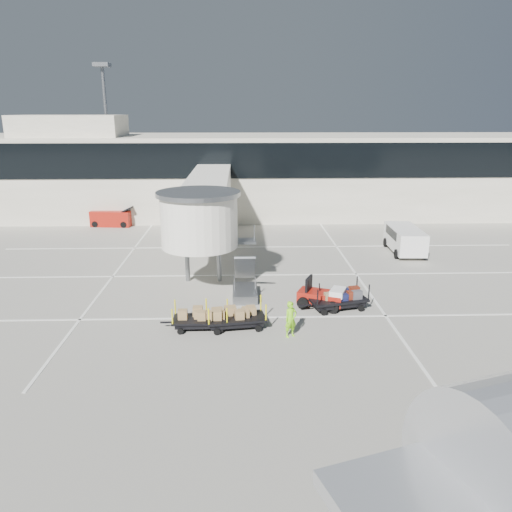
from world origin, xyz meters
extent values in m
plane|color=#B7B3A4|center=(0.00, 0.00, 0.00)|extent=(140.00, 140.00, 0.00)
cube|color=white|center=(0.00, 2.00, 0.01)|extent=(40.00, 0.15, 0.02)
cube|color=white|center=(0.00, 9.00, 0.01)|extent=(40.00, 0.15, 0.02)
cube|color=white|center=(0.00, 16.00, 0.01)|extent=(40.00, 0.15, 0.02)
cube|color=white|center=(6.00, 10.00, 0.01)|extent=(0.15, 30.00, 0.02)
cube|color=white|center=(-10.00, 10.00, 0.01)|extent=(0.15, 30.00, 0.02)
cube|color=silver|center=(0.00, 30.00, 4.00)|extent=(64.00, 12.00, 8.00)
cube|color=black|center=(0.00, 23.95, 6.00)|extent=(64.00, 0.12, 3.20)
cube|color=silver|center=(-18.00, 28.00, 9.00)|extent=(10.00, 6.00, 2.00)
cylinder|color=gray|center=(-16.00, 34.00, 7.50)|extent=(0.36, 0.36, 15.00)
cube|color=gray|center=(-16.00, 34.00, 15.00)|extent=(1.60, 1.60, 0.40)
cube|color=white|center=(-4.00, 15.00, 4.30)|extent=(3.00, 18.00, 2.80)
cylinder|color=white|center=(-4.00, 6.00, 4.30)|extent=(4.40, 4.40, 3.00)
cylinder|color=gray|center=(-4.00, 6.00, 5.90)|extent=(4.80, 4.80, 0.25)
cylinder|color=gray|center=(-5.00, 8.00, 1.45)|extent=(0.28, 0.28, 2.90)
cylinder|color=gray|center=(-3.00, 8.00, 1.45)|extent=(0.28, 0.28, 2.90)
cylinder|color=gray|center=(-5.00, 15.00, 1.45)|extent=(0.28, 0.28, 2.90)
cylinder|color=gray|center=(-3.00, 15.00, 1.45)|extent=(0.28, 0.28, 2.90)
cylinder|color=gray|center=(-5.00, 22.00, 1.45)|extent=(0.28, 0.28, 2.90)
cylinder|color=gray|center=(-3.00, 22.00, 1.45)|extent=(0.28, 0.28, 2.90)
cube|color=gray|center=(-1.40, 5.00, 0.25)|extent=(1.40, 2.60, 0.50)
cube|color=gray|center=(-1.40, 5.60, 1.60)|extent=(1.20, 2.60, 2.06)
cube|color=gray|center=(-1.40, 7.00, 2.85)|extent=(1.40, 1.20, 0.12)
cube|color=#9C180E|center=(2.77, 3.41, 0.56)|extent=(2.73, 2.08, 0.62)
cube|color=white|center=(3.62, 3.03, 0.97)|extent=(1.11, 1.32, 0.36)
cube|color=black|center=(2.12, 3.70, 1.18)|extent=(0.53, 0.99, 0.92)
cylinder|color=black|center=(1.75, 3.13, 0.33)|extent=(0.70, 0.50, 0.66)
cylinder|color=black|center=(2.29, 4.35, 0.33)|extent=(0.70, 0.50, 0.66)
cylinder|color=black|center=(3.25, 2.47, 0.33)|extent=(0.70, 0.50, 0.66)
cylinder|color=black|center=(3.79, 3.69, 0.33)|extent=(0.70, 0.50, 0.66)
cube|color=black|center=(3.63, 3.08, 0.57)|extent=(3.38, 2.26, 0.12)
cube|color=black|center=(3.63, 3.08, 0.38)|extent=(3.02, 1.96, 0.26)
cube|color=black|center=(1.78, 2.61, 0.41)|extent=(0.72, 0.26, 0.08)
cylinder|color=black|center=(2.75, 2.14, 0.18)|extent=(0.37, 0.23, 0.35)
cylinder|color=black|center=(2.41, 3.48, 0.18)|extent=(0.37, 0.23, 0.35)
cylinder|color=black|center=(4.85, 2.67, 0.18)|extent=(0.37, 0.23, 0.35)
cylinder|color=black|center=(4.51, 4.02, 0.18)|extent=(0.37, 0.23, 0.35)
cylinder|color=black|center=(2.36, 2.04, 1.03)|extent=(0.07, 0.07, 0.93)
cylinder|color=black|center=(2.02, 3.39, 1.03)|extent=(0.07, 0.07, 0.93)
cylinder|color=black|center=(5.24, 2.77, 1.03)|extent=(0.07, 0.07, 0.93)
cylinder|color=black|center=(4.90, 4.12, 1.03)|extent=(0.07, 0.07, 0.93)
cube|color=#141840|center=(2.98, 3.06, 0.85)|extent=(0.55, 0.43, 0.45)
cube|color=#141840|center=(3.50, 3.07, 0.78)|extent=(0.46, 0.48, 0.30)
cube|color=#957C51|center=(4.24, 3.63, 0.84)|extent=(0.61, 0.41, 0.41)
cube|color=#957C51|center=(4.51, 2.93, 0.81)|extent=(0.47, 0.40, 0.36)
cube|color=maroon|center=(2.78, 2.62, 0.83)|extent=(0.48, 0.39, 0.41)
cube|color=maroon|center=(2.62, 2.96, 0.81)|extent=(0.62, 0.46, 0.36)
cube|color=maroon|center=(3.41, 3.49, 0.84)|extent=(0.47, 0.36, 0.43)
cube|color=#957C51|center=(3.33, 3.16, 0.76)|extent=(0.62, 0.49, 0.27)
cube|color=#49484D|center=(3.91, 3.17, 0.77)|extent=(0.60, 0.53, 0.28)
cube|color=#141840|center=(2.84, 2.93, 0.83)|extent=(0.56, 0.43, 0.41)
cube|color=black|center=(-1.90, 0.76, 0.53)|extent=(3.09, 1.88, 0.12)
cube|color=black|center=(-1.90, 0.76, 0.36)|extent=(2.77, 1.62, 0.24)
cube|color=black|center=(-3.67, 0.48, 0.39)|extent=(0.68, 0.18, 0.08)
cylinder|color=black|center=(-2.80, -0.04, 0.16)|extent=(0.35, 0.18, 0.33)
cylinder|color=black|center=(-3.00, 1.25, 0.16)|extent=(0.35, 0.18, 0.33)
cylinder|color=black|center=(-0.79, 0.26, 0.16)|extent=(0.35, 0.18, 0.33)
cylinder|color=black|center=(-0.99, 1.56, 0.16)|extent=(0.35, 0.18, 0.33)
cylinder|color=#FFEF0D|center=(-3.18, -0.10, 0.97)|extent=(0.07, 0.07, 0.87)
cylinder|color=#FFEF0D|center=(-3.37, 1.19, 0.97)|extent=(0.07, 0.07, 0.87)
cylinder|color=#FFEF0D|center=(-0.42, 0.32, 0.97)|extent=(0.07, 0.07, 0.87)
cylinder|color=#FFEF0D|center=(-0.62, 1.61, 0.97)|extent=(0.07, 0.07, 0.87)
cube|color=#A2824E|center=(-1.67, 1.14, 0.81)|extent=(0.52, 0.54, 0.45)
cube|color=#A2824E|center=(-1.57, 0.44, 0.82)|extent=(0.62, 0.54, 0.47)
cube|color=#A2824E|center=(-1.11, 0.97, 0.81)|extent=(0.56, 0.51, 0.43)
cube|color=#A2824E|center=(-2.81, 0.26, 0.76)|extent=(0.55, 0.52, 0.34)
cube|color=#A2824E|center=(-1.20, 0.62, 0.78)|extent=(0.69, 0.56, 0.38)
cube|color=#A2824E|center=(-2.84, 0.72, 0.79)|extent=(0.65, 0.54, 0.39)
cube|color=black|center=(-3.63, 0.72, 0.50)|extent=(2.75, 1.40, 0.11)
cube|color=black|center=(-3.63, 0.72, 0.34)|extent=(2.47, 1.19, 0.23)
cube|color=black|center=(-5.31, 0.70, 0.36)|extent=(0.64, 0.08, 0.07)
cylinder|color=black|center=(-4.58, 0.09, 0.15)|extent=(0.31, 0.13, 0.31)
cylinder|color=black|center=(-4.59, 1.32, 0.15)|extent=(0.31, 0.13, 0.31)
cylinder|color=black|center=(-2.67, 0.11, 0.15)|extent=(0.31, 0.13, 0.31)
cylinder|color=black|center=(-2.68, 1.34, 0.15)|extent=(0.31, 0.13, 0.31)
cylinder|color=#FFEF0D|center=(-4.93, 0.09, 0.91)|extent=(0.06, 0.06, 0.82)
cylinder|color=#FFEF0D|center=(-4.95, 1.32, 0.91)|extent=(0.06, 0.06, 0.82)
cylinder|color=#FFEF0D|center=(-2.31, 0.12, 0.91)|extent=(0.06, 0.06, 0.82)
cylinder|color=#FFEF0D|center=(-2.33, 1.35, 0.91)|extent=(0.06, 0.06, 0.82)
cube|color=#A2824E|center=(-4.43, 0.39, 0.76)|extent=(0.46, 0.44, 0.41)
cube|color=#A2824E|center=(-4.06, 0.79, 0.72)|extent=(0.54, 0.44, 0.34)
cube|color=#A2824E|center=(-3.95, 0.31, 0.75)|extent=(0.39, 0.33, 0.39)
cube|color=#A2824E|center=(-3.78, 0.83, 0.73)|extent=(0.39, 0.37, 0.36)
cube|color=#A2824E|center=(-4.04, 1.05, 0.79)|extent=(0.45, 0.50, 0.47)
cube|color=#A2824E|center=(-3.58, 0.76, 0.77)|extent=(0.49, 0.43, 0.42)
cube|color=#A2824E|center=(-3.29, 0.67, 0.72)|extent=(0.50, 0.50, 0.33)
cube|color=#A2824E|center=(-3.28, 0.35, 0.81)|extent=(0.42, 0.50, 0.50)
imported|color=#7DDC17|center=(0.73, -0.32, 0.89)|extent=(0.78, 0.69, 1.79)
cube|color=white|center=(10.81, 14.07, 1.09)|extent=(2.23, 5.08, 1.62)
cube|color=white|center=(10.90, 16.31, 0.78)|extent=(1.95, 0.65, 0.94)
cube|color=black|center=(10.82, 14.28, 1.51)|extent=(2.18, 3.21, 0.65)
cylinder|color=black|center=(9.76, 12.45, 0.35)|extent=(0.28, 0.72, 0.71)
cylinder|color=black|center=(11.73, 12.37, 0.35)|extent=(0.28, 0.72, 0.71)
cylinder|color=black|center=(9.89, 15.78, 0.35)|extent=(0.28, 0.72, 0.71)
cylinder|color=black|center=(11.87, 15.70, 0.35)|extent=(0.28, 0.72, 0.71)
cube|color=#9C180E|center=(-13.69, 24.00, 0.73)|extent=(3.82, 1.94, 1.45)
cube|color=black|center=(-12.05, 23.82, 1.64)|extent=(1.07, 1.45, 0.51)
cylinder|color=black|center=(-15.11, 23.47, 0.29)|extent=(0.60, 0.30, 0.58)
cylinder|color=black|center=(-14.96, 24.82, 0.29)|extent=(0.60, 0.30, 0.58)
cylinder|color=black|center=(-12.42, 23.18, 0.29)|extent=(0.60, 0.30, 0.58)
cylinder|color=black|center=(-12.27, 24.53, 0.29)|extent=(0.60, 0.30, 0.58)
cube|color=silver|center=(3.79, -13.85, 2.57)|extent=(0.88, 0.51, 1.16)
camera|label=1|loc=(-1.61, -22.13, 10.44)|focal=35.00mm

